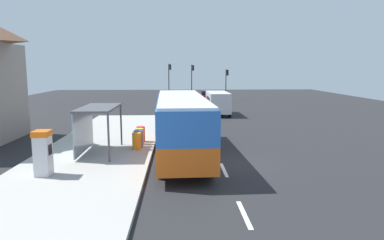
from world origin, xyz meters
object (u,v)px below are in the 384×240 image
(recycling_bin_yellow, at_px, (140,136))
(traffic_light_median, at_px, (192,76))
(traffic_light_far_side, at_px, (169,76))
(bus_shelter, at_px, (93,118))
(sedan_near, at_px, (207,96))
(bus, at_px, (181,122))
(recycling_bin_red, at_px, (141,134))
(recycling_bin_orange, at_px, (137,141))
(traffic_light_near_side, at_px, (227,79))
(recycling_bin_blue, at_px, (138,139))
(white_van, at_px, (218,102))
(ticket_machine, at_px, (43,153))

(recycling_bin_yellow, xyz_separation_m, traffic_light_median, (4.60, 33.30, 2.81))
(traffic_light_far_side, bearing_deg, bus_shelter, -95.46)
(sedan_near, bearing_deg, recycling_bin_yellow, -102.65)
(bus_shelter, bearing_deg, bus, -0.61)
(recycling_bin_red, distance_m, traffic_light_far_side, 31.95)
(sedan_near, xyz_separation_m, recycling_bin_orange, (-6.50, -30.37, -0.14))
(recycling_bin_orange, xyz_separation_m, traffic_light_far_side, (1.10, 33.90, 2.89))
(bus, bearing_deg, bus_shelter, 179.39)
(traffic_light_near_side, height_order, bus_shelter, traffic_light_near_side)
(recycling_bin_red, bearing_deg, traffic_light_far_side, 88.03)
(bus, height_order, bus_shelter, bus)
(recycling_bin_red, xyz_separation_m, traffic_light_near_side, (9.71, 31.00, 2.39))
(recycling_bin_red, relative_size, bus_shelter, 0.24)
(sedan_near, height_order, traffic_light_median, traffic_light_median)
(bus_shelter, bearing_deg, recycling_bin_orange, 17.35)
(recycling_bin_yellow, relative_size, traffic_light_near_side, 0.21)
(bus_shelter, bearing_deg, recycling_bin_red, 51.60)
(bus, xyz_separation_m, bus_shelter, (-4.70, 0.05, 0.25))
(traffic_light_median, bearing_deg, recycling_bin_blue, -97.70)
(recycling_bin_red, bearing_deg, recycling_bin_yellow, -90.00)
(traffic_light_median, bearing_deg, recycling_bin_red, -98.03)
(bus, relative_size, white_van, 2.12)
(bus, bearing_deg, traffic_light_far_side, 92.30)
(ticket_machine, bearing_deg, traffic_light_far_side, 83.32)
(traffic_light_median, relative_size, bus_shelter, 1.31)
(recycling_bin_orange, relative_size, bus_shelter, 0.24)
(sedan_near, relative_size, recycling_bin_yellow, 4.65)
(recycling_bin_red, xyz_separation_m, traffic_light_median, (4.60, 32.60, 2.81))
(white_van, bearing_deg, ticket_machine, -115.62)
(white_van, relative_size, recycling_bin_orange, 5.50)
(traffic_light_near_side, distance_m, traffic_light_median, 5.37)
(recycling_bin_orange, bearing_deg, recycling_bin_red, 90.00)
(bus, bearing_deg, traffic_light_near_side, 77.96)
(white_van, height_order, sedan_near, white_van)
(sedan_near, distance_m, recycling_bin_orange, 31.06)
(white_van, height_order, recycling_bin_orange, white_van)
(ticket_machine, xyz_separation_m, traffic_light_far_side, (4.51, 38.55, 2.37))
(recycling_bin_orange, distance_m, recycling_bin_blue, 0.70)
(white_van, relative_size, recycling_bin_red, 5.50)
(sedan_near, distance_m, traffic_light_median, 5.43)
(recycling_bin_red, bearing_deg, recycling_bin_blue, -90.00)
(ticket_machine, height_order, traffic_light_median, traffic_light_median)
(bus, relative_size, traffic_light_median, 2.12)
(sedan_near, bearing_deg, recycling_bin_orange, -102.08)
(recycling_bin_orange, height_order, recycling_bin_yellow, same)
(sedan_near, bearing_deg, recycling_bin_red, -102.95)
(ticket_machine, relative_size, bus_shelter, 0.48)
(white_van, xyz_separation_m, traffic_light_far_side, (-5.30, 18.07, 2.20))
(sedan_near, distance_m, traffic_light_far_side, 7.02)
(recycling_bin_orange, relative_size, recycling_bin_yellow, 1.00)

